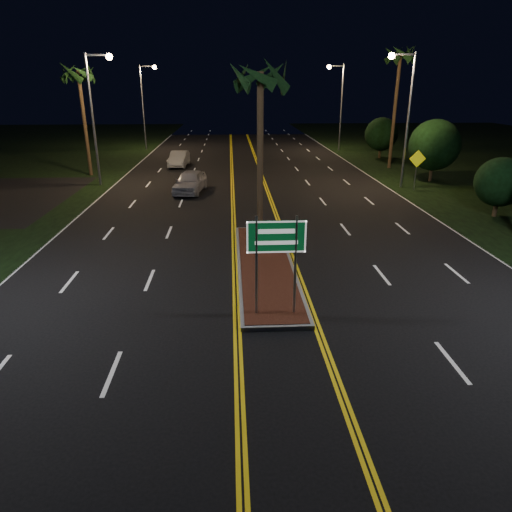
{
  "coord_description": "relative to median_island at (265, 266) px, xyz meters",
  "views": [
    {
      "loc": [
        -1.33,
        -10.13,
        6.97
      ],
      "look_at": [
        -0.58,
        3.32,
        1.9
      ],
      "focal_mm": 32.0,
      "sensor_mm": 36.0,
      "label": 1
    }
  ],
  "objects": [
    {
      "name": "shrub_near",
      "position": [
        13.5,
        7.0,
        1.86
      ],
      "size": [
        2.7,
        2.7,
        3.3
      ],
      "color": "#382819",
      "rests_on": "ground"
    },
    {
      "name": "streetlight_left_far",
      "position": [
        -10.61,
        37.0,
        5.57
      ],
      "size": [
        1.91,
        0.44,
        9.0
      ],
      "color": "gray",
      "rests_on": "ground"
    },
    {
      "name": "shrub_mid",
      "position": [
        14.0,
        17.0,
        2.64
      ],
      "size": [
        3.78,
        3.78,
        4.62
      ],
      "color": "#382819",
      "rests_on": "ground"
    },
    {
      "name": "median_island",
      "position": [
        0.0,
        0.0,
        0.0
      ],
      "size": [
        2.25,
        10.25,
        0.17
      ],
      "color": "gray",
      "rests_on": "ground"
    },
    {
      "name": "car_far",
      "position": [
        -5.98,
        24.98,
        0.71
      ],
      "size": [
        2.32,
        4.86,
        1.58
      ],
      "primitive_type": "imported",
      "rotation": [
        0.0,
        0.0,
        -0.06
      ],
      "color": "#B1B6BB",
      "rests_on": "ground"
    },
    {
      "name": "ground",
      "position": [
        0.0,
        -7.0,
        -0.08
      ],
      "size": [
        120.0,
        120.0,
        0.0
      ],
      "primitive_type": "plane",
      "color": "black",
      "rests_on": "ground"
    },
    {
      "name": "palm_right_far",
      "position": [
        12.8,
        23.0,
        9.06
      ],
      "size": [
        2.4,
        2.4,
        10.3
      ],
      "color": "#382819",
      "rests_on": "ground"
    },
    {
      "name": "streetlight_right_far",
      "position": [
        10.61,
        35.0,
        5.57
      ],
      "size": [
        1.91,
        0.44,
        9.0
      ],
      "color": "gray",
      "rests_on": "ground"
    },
    {
      "name": "car_near",
      "position": [
        -4.13,
        14.15,
        0.78
      ],
      "size": [
        3.02,
        5.49,
        1.73
      ],
      "primitive_type": "imported",
      "rotation": [
        0.0,
        0.0,
        -0.16
      ],
      "color": "#B3B3B9",
      "rests_on": "ground"
    },
    {
      "name": "streetlight_right_mid",
      "position": [
        10.61,
        15.0,
        5.57
      ],
      "size": [
        1.91,
        0.44,
        9.0
      ],
      "color": "gray",
      "rests_on": "ground"
    },
    {
      "name": "warning_sign",
      "position": [
        11.53,
        13.87,
        1.76
      ],
      "size": [
        1.17,
        0.09,
        2.79
      ],
      "rotation": [
        0.0,
        0.0,
        0.03
      ],
      "color": "gray",
      "rests_on": "ground"
    },
    {
      "name": "palm_median",
      "position": [
        0.0,
        3.5,
        7.19
      ],
      "size": [
        2.4,
        2.4,
        8.3
      ],
      "color": "#382819",
      "rests_on": "ground"
    },
    {
      "name": "highway_sign",
      "position": [
        0.0,
        -4.2,
        2.32
      ],
      "size": [
        1.8,
        0.08,
        3.2
      ],
      "color": "gray",
      "rests_on": "ground"
    },
    {
      "name": "streetlight_left_mid",
      "position": [
        -10.61,
        17.0,
        5.57
      ],
      "size": [
        1.91,
        0.44,
        9.0
      ],
      "color": "gray",
      "rests_on": "ground"
    },
    {
      "name": "shrub_far",
      "position": [
        13.8,
        29.0,
        2.25
      ],
      "size": [
        3.24,
        3.24,
        3.96
      ],
      "color": "#382819",
      "rests_on": "ground"
    },
    {
      "name": "palm_left_far",
      "position": [
        -12.8,
        21.0,
        7.66
      ],
      "size": [
        2.4,
        2.4,
        8.8
      ],
      "color": "#382819",
      "rests_on": "ground"
    }
  ]
}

